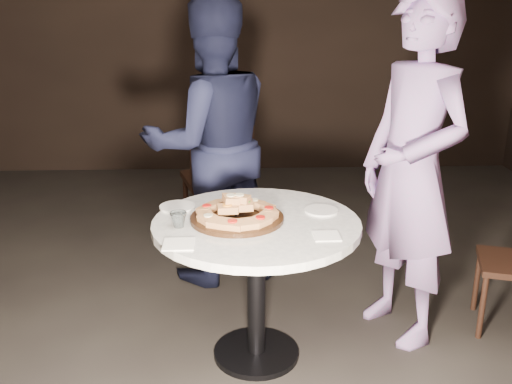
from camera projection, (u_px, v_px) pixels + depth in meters
floor at (243, 352)px, 3.03m from camera, size 7.00×7.00×0.00m
table at (256, 247)px, 2.81m from camera, size 1.34×1.34×0.76m
serving_board at (237, 218)px, 2.76m from camera, size 0.57×0.57×0.02m
focaccia_pile at (236, 210)px, 2.76m from camera, size 0.41×0.41×0.11m
plate_left at (177, 207)px, 2.93m from camera, size 0.22×0.22×0.01m
plate_right at (321, 210)px, 2.88m from camera, size 0.23×0.23×0.01m
water_glass at (178, 220)px, 2.67m from camera, size 0.10×0.10×0.07m
napkin_near at (179, 244)px, 2.49m from camera, size 0.14×0.14×0.01m
napkin_far at (327, 236)px, 2.57m from camera, size 0.12×0.12×0.01m
chair_far at (219, 173)px, 4.20m from camera, size 0.57×0.59×0.98m
diner_navy at (211, 144)px, 3.61m from camera, size 1.05×0.93×1.82m
diner_teal at (412, 173)px, 2.95m from camera, size 0.68×0.80×1.85m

